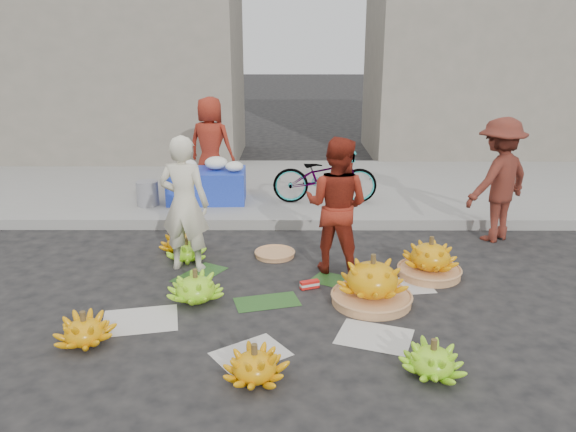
{
  "coord_description": "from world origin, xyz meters",
  "views": [
    {
      "loc": [
        0.13,
        -5.42,
        2.56
      ],
      "look_at": [
        0.11,
        0.52,
        0.7
      ],
      "focal_mm": 35.0,
      "sensor_mm": 36.0,
      "label": 1
    }
  ],
  "objects_px": {
    "banana_bunch_4": "(372,282)",
    "vendor_cream": "(184,204)",
    "bicycle": "(325,176)",
    "flower_table": "(208,183)",
    "banana_bunch_0": "(196,287)"
  },
  "relations": [
    {
      "from": "banana_bunch_0",
      "to": "banana_bunch_4",
      "type": "relative_size",
      "value": 0.75
    },
    {
      "from": "banana_bunch_0",
      "to": "bicycle",
      "type": "bearing_deg",
      "value": 65.22
    },
    {
      "from": "bicycle",
      "to": "banana_bunch_4",
      "type": "bearing_deg",
      "value": -175.01
    },
    {
      "from": "banana_bunch_4",
      "to": "vendor_cream",
      "type": "height_order",
      "value": "vendor_cream"
    },
    {
      "from": "banana_bunch_4",
      "to": "vendor_cream",
      "type": "bearing_deg",
      "value": 156.1
    },
    {
      "from": "banana_bunch_0",
      "to": "flower_table",
      "type": "relative_size",
      "value": 0.53
    },
    {
      "from": "vendor_cream",
      "to": "flower_table",
      "type": "xyz_separation_m",
      "value": [
        -0.1,
        2.48,
        -0.38
      ]
    },
    {
      "from": "vendor_cream",
      "to": "bicycle",
      "type": "relative_size",
      "value": 0.97
    },
    {
      "from": "banana_bunch_4",
      "to": "flower_table",
      "type": "xyz_separation_m",
      "value": [
        -2.13,
        3.38,
        0.17
      ]
    },
    {
      "from": "vendor_cream",
      "to": "flower_table",
      "type": "distance_m",
      "value": 2.51
    },
    {
      "from": "flower_table",
      "to": "bicycle",
      "type": "distance_m",
      "value": 1.85
    },
    {
      "from": "banana_bunch_4",
      "to": "bicycle",
      "type": "distance_m",
      "value": 3.33
    },
    {
      "from": "vendor_cream",
      "to": "banana_bunch_0",
      "type": "bearing_deg",
      "value": 116.51
    },
    {
      "from": "banana_bunch_0",
      "to": "flower_table",
      "type": "height_order",
      "value": "flower_table"
    },
    {
      "from": "banana_bunch_4",
      "to": "flower_table",
      "type": "height_order",
      "value": "flower_table"
    }
  ]
}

